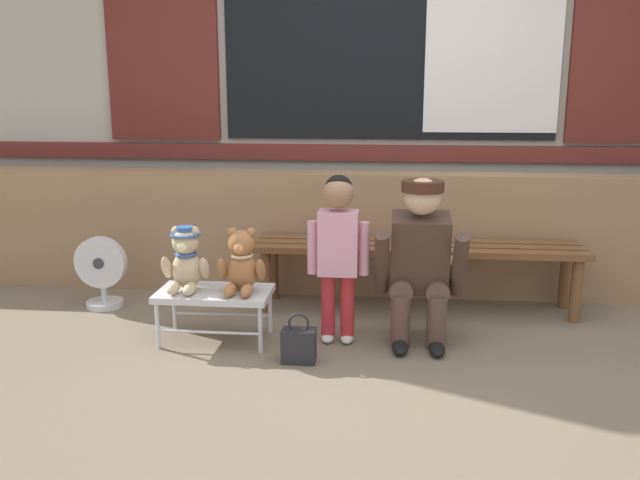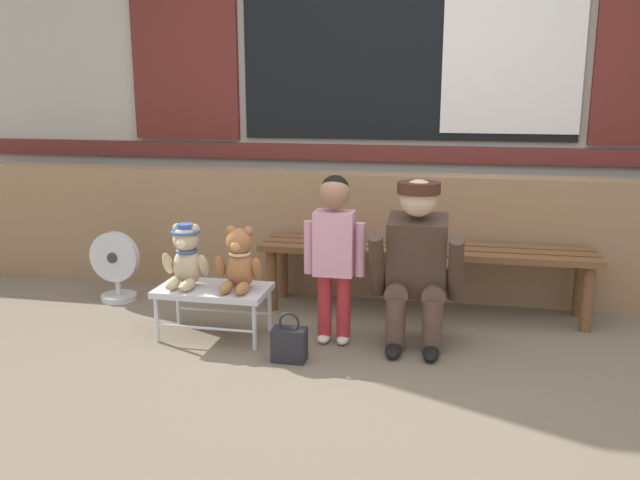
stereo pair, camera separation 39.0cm
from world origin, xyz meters
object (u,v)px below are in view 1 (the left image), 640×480
at_px(adult_crouching, 422,261).
at_px(floor_fan, 102,273).
at_px(wooden_bench_long, 417,254).
at_px(teddy_bear_plain, 241,263).
at_px(handbag_on_ground, 299,345).
at_px(teddy_bear_with_hat, 186,260).
at_px(small_display_bench, 215,296).
at_px(child_standing, 338,241).

xyz_separation_m(adult_crouching, floor_fan, (-2.05, 0.41, -0.24)).
distance_m(wooden_bench_long, teddy_bear_plain, 1.21).
relative_size(wooden_bench_long, handbag_on_ground, 7.72).
bearing_deg(adult_crouching, floor_fan, 168.64).
height_order(adult_crouching, handbag_on_ground, adult_crouching).
height_order(wooden_bench_long, adult_crouching, adult_crouching).
relative_size(wooden_bench_long, teddy_bear_with_hat, 5.78).
bearing_deg(adult_crouching, handbag_on_ground, -151.59).
height_order(small_display_bench, adult_crouching, adult_crouching).
xyz_separation_m(child_standing, adult_crouching, (0.46, 0.03, -0.11)).
height_order(wooden_bench_long, floor_fan, floor_fan).
distance_m(wooden_bench_long, small_display_bench, 1.35).
bearing_deg(floor_fan, wooden_bench_long, 4.88).
xyz_separation_m(teddy_bear_plain, adult_crouching, (1.00, 0.09, 0.02)).
xyz_separation_m(teddy_bear_plain, handbag_on_ground, (0.36, -0.26, -0.37)).
height_order(child_standing, handbag_on_ground, child_standing).
bearing_deg(wooden_bench_long, child_standing, -127.08).
xyz_separation_m(teddy_bear_with_hat, teddy_bear_plain, (0.32, -0.00, -0.01)).
bearing_deg(adult_crouching, child_standing, -176.34).
height_order(teddy_bear_plain, floor_fan, teddy_bear_plain).
bearing_deg(teddy_bear_with_hat, floor_fan, 145.57).
bearing_deg(teddy_bear_plain, handbag_on_ground, -36.01).
distance_m(teddy_bear_with_hat, teddy_bear_plain, 0.32).
bearing_deg(child_standing, teddy_bear_plain, -173.59).
height_order(small_display_bench, handbag_on_ground, small_display_bench).
bearing_deg(teddy_bear_plain, child_standing, 6.41).
xyz_separation_m(teddy_bear_with_hat, handbag_on_ground, (0.68, -0.26, -0.38)).
bearing_deg(wooden_bench_long, handbag_on_ground, -124.67).
xyz_separation_m(handbag_on_ground, floor_fan, (-1.41, 0.76, 0.14)).
relative_size(small_display_bench, handbag_on_ground, 2.35).
bearing_deg(floor_fan, teddy_bear_with_hat, -34.43).
bearing_deg(small_display_bench, floor_fan, 150.54).
xyz_separation_m(child_standing, floor_fan, (-1.59, 0.44, -0.35)).
height_order(small_display_bench, child_standing, child_standing).
distance_m(teddy_bear_with_hat, adult_crouching, 1.32).
xyz_separation_m(small_display_bench, floor_fan, (-0.89, 0.50, -0.03)).
bearing_deg(handbag_on_ground, teddy_bear_with_hat, 159.00).
bearing_deg(small_display_bench, wooden_bench_long, 30.27).
xyz_separation_m(wooden_bench_long, teddy_bear_with_hat, (-1.32, -0.68, 0.10)).
bearing_deg(child_standing, adult_crouching, 3.66).
height_order(teddy_bear_plain, child_standing, child_standing).
xyz_separation_m(wooden_bench_long, child_standing, (-0.47, -0.62, 0.22)).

